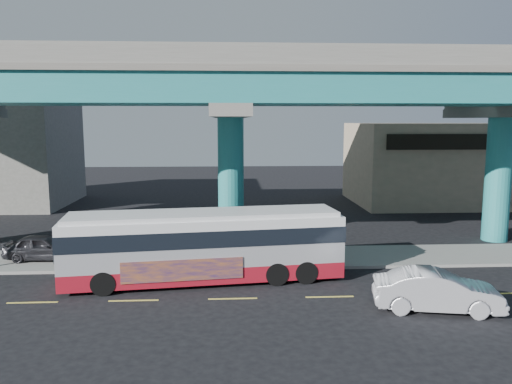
{
  "coord_description": "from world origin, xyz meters",
  "views": [
    {
      "loc": [
        -0.11,
        -19.84,
        7.19
      ],
      "look_at": [
        1.19,
        4.0,
        3.78
      ],
      "focal_mm": 35.0,
      "sensor_mm": 36.0,
      "label": 1
    }
  ],
  "objects": [
    {
      "name": "viaduct",
      "position": [
        -0.0,
        9.11,
        9.14
      ],
      "size": [
        52.0,
        12.4,
        11.7
      ],
      "color": "teal",
      "rests_on": "ground"
    },
    {
      "name": "stop_sign",
      "position": [
        1.35,
        4.18,
        1.76
      ],
      "size": [
        0.57,
        0.42,
        2.27
      ],
      "rotation": [
        0.0,
        0.0,
        0.22
      ],
      "color": "gray",
      "rests_on": "sidewalk"
    },
    {
      "name": "parked_car",
      "position": [
        -9.61,
        5.51,
        0.8
      ],
      "size": [
        1.83,
        3.95,
        1.3
      ],
      "primitive_type": "imported",
      "rotation": [
        0.0,
        0.0,
        1.53
      ],
      "color": "#29292E",
      "rests_on": "sidewalk"
    },
    {
      "name": "building_beige",
      "position": [
        18.0,
        22.98,
        3.51
      ],
      "size": [
        14.0,
        10.23,
        7.0
      ],
      "color": "tan",
      "rests_on": "ground"
    },
    {
      "name": "sidewalk",
      "position": [
        0.0,
        5.5,
        0.07
      ],
      "size": [
        70.0,
        4.0,
        0.15
      ],
      "primitive_type": "cube",
      "color": "gray",
      "rests_on": "ground"
    },
    {
      "name": "lane_markings",
      "position": [
        -0.0,
        -0.3,
        0.01
      ],
      "size": [
        58.0,
        0.12,
        0.01
      ],
      "color": "#D8C64C",
      "rests_on": "ground"
    },
    {
      "name": "transit_bus",
      "position": [
        -1.22,
        2.09,
        1.74
      ],
      "size": [
        12.59,
        4.15,
        3.18
      ],
      "rotation": [
        0.0,
        0.0,
        0.12
      ],
      "color": "maroon",
      "rests_on": "ground"
    },
    {
      "name": "ground",
      "position": [
        0.0,
        0.0,
        0.0
      ],
      "size": [
        120.0,
        120.0,
        0.0
      ],
      "primitive_type": "plane",
      "color": "black",
      "rests_on": "ground"
    },
    {
      "name": "sedan",
      "position": [
        7.77,
        -1.98,
        0.78
      ],
      "size": [
        3.43,
        5.35,
        1.56
      ],
      "primitive_type": "imported",
      "rotation": [
        0.0,
        0.0,
        1.38
      ],
      "color": "silver",
      "rests_on": "ground"
    }
  ]
}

